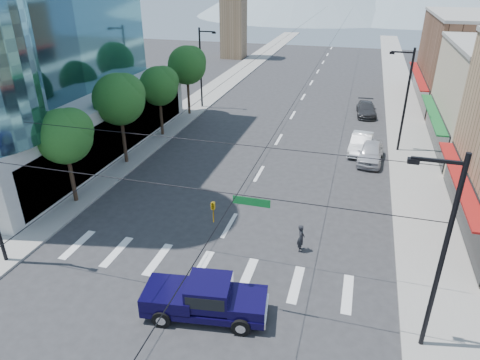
{
  "coord_description": "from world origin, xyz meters",
  "views": [
    {
      "loc": [
        7.0,
        -16.03,
        14.55
      ],
      "look_at": [
        0.53,
        6.61,
        3.0
      ],
      "focal_mm": 32.0,
      "sensor_mm": 36.0,
      "label": 1
    }
  ],
  "objects_px": {
    "pickup_truck": "(204,298)",
    "pedestrian": "(301,238)",
    "parked_car_mid": "(361,143)",
    "parked_car_near": "(371,152)",
    "parked_car_far": "(366,109)"
  },
  "relations": [
    {
      "from": "parked_car_near",
      "to": "parked_car_mid",
      "type": "xyz_separation_m",
      "value": [
        -0.84,
        2.01,
        -0.01
      ]
    },
    {
      "from": "pickup_truck",
      "to": "parked_car_mid",
      "type": "bearing_deg",
      "value": 66.15
    },
    {
      "from": "parked_car_mid",
      "to": "pickup_truck",
      "type": "bearing_deg",
      "value": -100.25
    },
    {
      "from": "pickup_truck",
      "to": "parked_car_mid",
      "type": "height_order",
      "value": "pickup_truck"
    },
    {
      "from": "pickup_truck",
      "to": "pedestrian",
      "type": "bearing_deg",
      "value": 52.86
    },
    {
      "from": "pickup_truck",
      "to": "pedestrian",
      "type": "xyz_separation_m",
      "value": [
        3.51,
        6.36,
        -0.17
      ]
    },
    {
      "from": "pickup_truck",
      "to": "pedestrian",
      "type": "relative_size",
      "value": 3.56
    },
    {
      "from": "pedestrian",
      "to": "parked_car_mid",
      "type": "xyz_separation_m",
      "value": [
        2.86,
        16.42,
        -0.03
      ]
    },
    {
      "from": "parked_car_near",
      "to": "parked_car_far",
      "type": "xyz_separation_m",
      "value": [
        -0.6,
        13.22,
        -0.12
      ]
    },
    {
      "from": "pedestrian",
      "to": "pickup_truck",
      "type": "bearing_deg",
      "value": 144.15
    },
    {
      "from": "pickup_truck",
      "to": "parked_car_near",
      "type": "distance_m",
      "value": 21.99
    },
    {
      "from": "parked_car_near",
      "to": "pedestrian",
      "type": "bearing_deg",
      "value": -100.12
    },
    {
      "from": "parked_car_near",
      "to": "parked_car_far",
      "type": "bearing_deg",
      "value": 96.88
    },
    {
      "from": "pedestrian",
      "to": "parked_car_near",
      "type": "distance_m",
      "value": 14.88
    },
    {
      "from": "parked_car_near",
      "to": "parked_car_mid",
      "type": "height_order",
      "value": "parked_car_near"
    }
  ]
}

